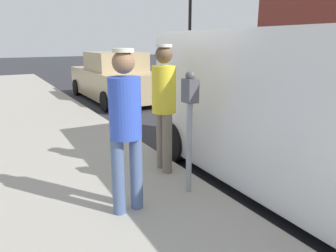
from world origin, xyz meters
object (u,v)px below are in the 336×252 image
at_px(parking_meter_near, 190,112).
at_px(parked_van, 323,112).
at_px(traffic_light_corner, 203,11).
at_px(pedestrian_in_blue, 125,122).
at_px(parked_sedan_behind, 114,79).
at_px(pedestrian_in_yellow, 164,100).

bearing_deg(parking_meter_near, parked_van, 154.44).
xyz_separation_m(parking_meter_near, traffic_light_corner, (-8.24, -11.20, 2.34)).
height_order(parking_meter_near, traffic_light_corner, traffic_light_corner).
relative_size(parking_meter_near, pedestrian_in_blue, 0.85).
bearing_deg(traffic_light_corner, pedestrian_in_blue, 51.08).
height_order(pedestrian_in_blue, parked_sedan_behind, pedestrian_in_blue).
height_order(pedestrian_in_blue, parked_van, parked_van).
height_order(parking_meter_near, parked_van, parked_van).
distance_m(pedestrian_in_yellow, parked_van, 2.06).
distance_m(parked_van, parked_sedan_behind, 8.02).
relative_size(parking_meter_near, parked_sedan_behind, 0.35).
bearing_deg(parking_meter_near, parked_sedan_behind, -103.44).
bearing_deg(parked_van, parked_sedan_behind, -91.72).
height_order(parking_meter_near, pedestrian_in_blue, pedestrian_in_blue).
distance_m(pedestrian_in_blue, parked_van, 2.44).
bearing_deg(traffic_light_corner, pedestrian_in_yellow, 51.96).
xyz_separation_m(pedestrian_in_blue, parked_van, (-2.35, 0.66, -0.03)).
distance_m(pedestrian_in_blue, parked_sedan_behind, 7.80).
distance_m(pedestrian_in_blue, traffic_light_corner, 14.65).
distance_m(parking_meter_near, traffic_light_corner, 14.09).
bearing_deg(traffic_light_corner, parked_sedan_behind, 31.05).
distance_m(pedestrian_in_yellow, traffic_light_corner, 13.45).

